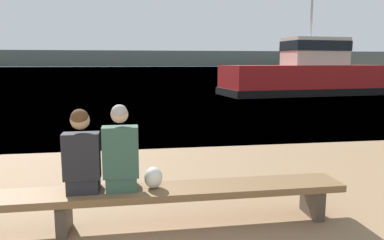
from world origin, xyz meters
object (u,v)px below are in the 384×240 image
(shopping_bag, at_px, (153,178))
(bench_main, at_px, (63,200))
(person_right, at_px, (121,154))
(tugboat_red, at_px, (308,76))
(person_left, at_px, (82,156))

(shopping_bag, bearing_deg, bench_main, -178.65)
(shopping_bag, bearing_deg, person_right, -176.57)
(shopping_bag, height_order, tugboat_red, tugboat_red)
(bench_main, distance_m, tugboat_red, 21.00)
(person_right, distance_m, tugboat_red, 20.63)
(person_right, xyz_separation_m, shopping_bag, (0.38, 0.02, -0.31))
(person_left, relative_size, tugboat_red, 0.09)
(bench_main, height_order, tugboat_red, tugboat_red)
(bench_main, bearing_deg, person_right, 0.18)
(person_left, bearing_deg, person_right, 0.01)
(person_right, height_order, shopping_bag, person_right)
(tugboat_red, bearing_deg, person_left, 140.66)
(bench_main, bearing_deg, shopping_bag, 1.35)
(shopping_bag, bearing_deg, tugboat_red, 58.76)
(person_right, relative_size, tugboat_red, 0.09)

